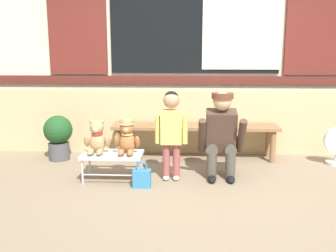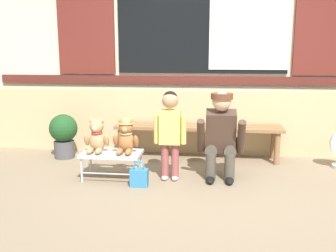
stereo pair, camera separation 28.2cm
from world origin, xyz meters
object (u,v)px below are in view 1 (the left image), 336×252
Objects in this scene: wooden_bench_long at (194,130)px; adult_crouching at (222,134)px; teddy_bear_with_hat at (127,137)px; small_display_bench at (112,156)px; child_standing at (171,126)px; potted_plant at (58,135)px; teddy_bear_plain at (97,138)px; handbag_on_ground at (142,178)px.

wooden_bench_long is 0.78m from adult_crouching.
adult_crouching is (1.01, 0.17, 0.01)m from teddy_bear_with_hat.
adult_crouching is at bearing 8.14° from small_display_bench.
child_standing reaches higher than potted_plant.
teddy_bear_plain is 0.65m from handbag_on_ground.
teddy_bear_with_hat is at bearing -129.19° from wooden_bench_long.
adult_crouching is at bearing 11.71° from child_standing.
teddy_bear_plain is 1.00× the size of teddy_bear_with_hat.
adult_crouching is (1.17, 0.17, 0.21)m from small_display_bench.
child_standing is 3.52× the size of handbag_on_ground.
potted_plant is (-0.84, 0.74, 0.06)m from small_display_bench.
wooden_bench_long is at bearing 45.20° from small_display_bench.
adult_crouching is at bearing 7.11° from teddy_bear_plain.
small_display_bench is 1.12m from potted_plant.
adult_crouching is 3.49× the size of handbag_on_ground.
small_display_bench is 0.26m from teddy_bear_with_hat.
adult_crouching is at bearing -16.03° from potted_plant.
child_standing reaches higher than small_display_bench.
adult_crouching reaches higher than potted_plant.
teddy_bear_with_hat is 1.02m from adult_crouching.
handbag_on_ground is at bearing -29.75° from small_display_bench.
teddy_bear_with_hat is (0.32, 0.00, 0.01)m from teddy_bear_plain.
child_standing is at bearing 4.97° from small_display_bench.
handbag_on_ground is at bearing -21.31° from teddy_bear_plain.
small_display_bench is 0.67× the size of adult_crouching.
small_display_bench is 1.76× the size of teddy_bear_plain.
potted_plant is (-1.46, 0.69, -0.27)m from child_standing.
teddy_bear_with_hat is 0.64× the size of potted_plant.
handbag_on_ground is at bearing -47.78° from teddy_bear_with_hat.
teddy_bear_with_hat is 0.38× the size of adult_crouching.
wooden_bench_long is 3.28× the size of small_display_bench.
potted_plant is (-2.01, 0.58, -0.16)m from adult_crouching.
adult_crouching is (0.54, 0.11, -0.11)m from child_standing.
handbag_on_ground is at bearing -38.56° from potted_plant.
potted_plant is (-1.17, 0.94, 0.23)m from handbag_on_ground.
small_display_bench is at bearing -134.80° from wooden_bench_long.
teddy_bear_plain reaches higher than small_display_bench.
small_display_bench reaches higher than handbag_on_ground.
child_standing is 1.01× the size of adult_crouching.
adult_crouching is at bearing 9.29° from teddy_bear_with_hat.
adult_crouching reaches higher than teddy_bear_plain.
teddy_bear_with_hat reaches higher than potted_plant.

